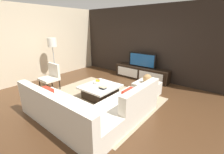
% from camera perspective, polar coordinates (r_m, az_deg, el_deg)
% --- Properties ---
extents(ground_plane, '(14.00, 14.00, 0.00)m').
position_cam_1_polar(ground_plane, '(4.59, -4.22, -8.29)').
color(ground_plane, '#4C301C').
extents(feature_wall_back, '(6.40, 0.12, 2.80)m').
position_cam_1_polar(feature_wall_back, '(6.37, 12.67, 12.03)').
color(feature_wall_back, black).
rests_on(feature_wall_back, ground).
extents(side_wall_left, '(0.12, 5.20, 2.80)m').
position_cam_1_polar(side_wall_left, '(6.85, -23.67, 11.38)').
color(side_wall_left, beige).
rests_on(side_wall_left, ground).
extents(area_rug, '(3.28, 2.57, 0.01)m').
position_cam_1_polar(area_rug, '(4.65, -5.14, -7.88)').
color(area_rug, tan).
rests_on(area_rug, ground).
extents(media_console, '(2.23, 0.48, 0.50)m').
position_cam_1_polar(media_console, '(6.33, 10.70, 1.47)').
color(media_console, black).
rests_on(media_console, ground).
extents(television, '(1.15, 0.06, 0.56)m').
position_cam_1_polar(television, '(6.20, 10.99, 6.17)').
color(television, black).
rests_on(television, media_console).
extents(sectional_couch, '(2.53, 2.30, 0.81)m').
position_cam_1_polar(sectional_couch, '(3.57, -8.28, -11.72)').
color(sectional_couch, silver).
rests_on(sectional_couch, ground).
extents(coffee_table, '(0.97, 1.03, 0.38)m').
position_cam_1_polar(coffee_table, '(4.63, -4.34, -5.28)').
color(coffee_table, black).
rests_on(coffee_table, ground).
extents(accent_chair_near, '(0.57, 0.51, 0.87)m').
position_cam_1_polar(accent_chair_near, '(5.53, -21.51, 0.63)').
color(accent_chair_near, black).
rests_on(accent_chair_near, ground).
extents(floor_lamp, '(0.33, 0.33, 1.63)m').
position_cam_1_polar(floor_lamp, '(6.29, -21.22, 11.02)').
color(floor_lamp, '#A5A5AA').
rests_on(floor_lamp, ground).
extents(ottoman, '(0.70, 0.70, 0.40)m').
position_cam_1_polar(ottoman, '(4.92, 12.65, -4.25)').
color(ottoman, silver).
rests_on(ottoman, ground).
extents(fruit_bowl, '(0.28, 0.28, 0.13)m').
position_cam_1_polar(fruit_bowl, '(4.73, -5.20, -1.79)').
color(fruit_bowl, silver).
rests_on(fruit_bowl, coffee_table).
extents(decorative_ball, '(0.27, 0.27, 0.27)m').
position_cam_1_polar(decorative_ball, '(4.80, 12.93, -0.56)').
color(decorative_ball, '#AD8451').
rests_on(decorative_ball, ottoman).
extents(book_stack, '(0.22, 0.15, 0.07)m').
position_cam_1_polar(book_stack, '(4.33, -3.41, -3.86)').
color(book_stack, '#1E232D').
rests_on(book_stack, coffee_table).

